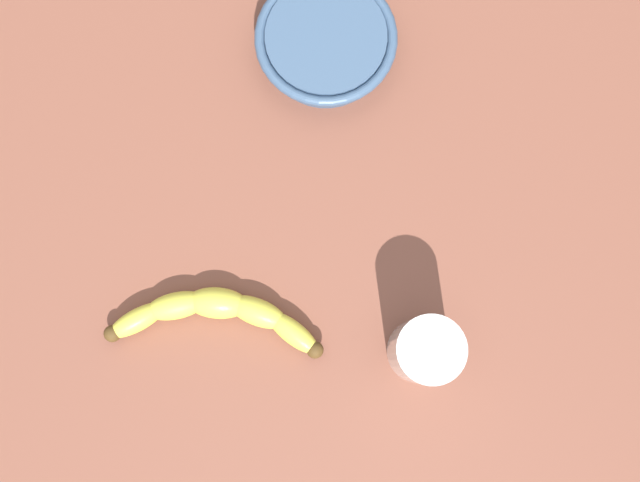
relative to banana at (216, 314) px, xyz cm
name	(u,v)px	position (x,y,z in cm)	size (l,w,h in cm)	color
wooden_tabletop	(318,266)	(-2.68, -12.18, -3.23)	(120.00, 120.00, 3.00)	brown
banana	(216,314)	(0.00, 0.00, 0.00)	(17.58, 18.27, 3.46)	#E7DF49
smoothie_glass	(424,350)	(-17.20, -14.71, 3.39)	(7.02, 7.02, 10.68)	silver
ceramic_bowl	(326,43)	(16.36, -28.88, 1.08)	(16.24, 16.24, 4.70)	#3D5675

